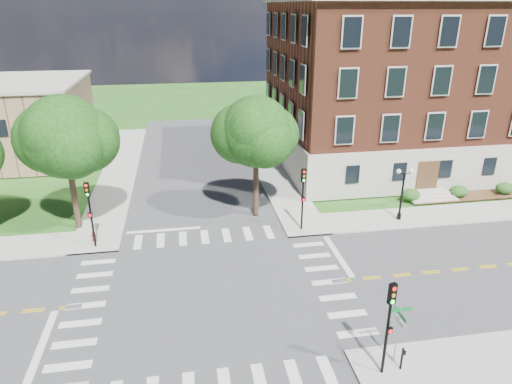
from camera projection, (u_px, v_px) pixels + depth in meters
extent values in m
plane|color=#265117|center=(212.00, 293.00, 26.99)|extent=(160.00, 160.00, 0.00)
cube|color=#3D3D3F|center=(212.00, 293.00, 26.98)|extent=(90.00, 12.00, 0.01)
cube|color=#3D3D3F|center=(212.00, 293.00, 26.98)|extent=(12.00, 90.00, 0.01)
cube|color=#9E9B93|center=(484.00, 212.00, 37.55)|extent=(34.00, 3.50, 0.12)
cube|color=#9E9B93|center=(268.00, 163.00, 49.14)|extent=(3.50, 34.00, 0.12)
cube|color=#9E9B93|center=(120.00, 171.00, 46.77)|extent=(3.50, 34.00, 0.12)
cube|color=silver|center=(338.00, 256.00, 31.07)|extent=(0.40, 5.50, 0.00)
cube|color=#A9A295|center=(415.00, 139.00, 49.89)|extent=(30.00, 20.00, 4.20)
cube|color=brown|center=(426.00, 64.00, 46.85)|extent=(29.55, 19.70, 11.80)
cube|color=#472D19|center=(427.00, 176.00, 40.26)|extent=(2.00, 0.10, 2.80)
cylinder|color=#2F1E17|center=(75.00, 202.00, 34.07)|extent=(0.44, 0.44, 4.12)
sphere|color=#0E340F|center=(65.00, 137.00, 32.16)|extent=(5.96, 5.96, 5.96)
cylinder|color=#2F1E17|center=(256.00, 190.00, 36.20)|extent=(0.44, 0.44, 4.14)
sphere|color=#0E340F|center=(256.00, 132.00, 34.38)|extent=(5.46, 5.46, 5.46)
cylinder|color=black|center=(386.00, 339.00, 20.33)|extent=(0.14, 0.14, 3.80)
cube|color=black|center=(392.00, 294.00, 19.42)|extent=(0.37, 0.30, 1.00)
cylinder|color=red|center=(394.00, 289.00, 19.17)|extent=(0.19, 0.10, 0.18)
cylinder|color=orange|center=(394.00, 296.00, 19.30)|extent=(0.19, 0.10, 0.18)
cylinder|color=#19E533|center=(393.00, 302.00, 19.42)|extent=(0.19, 0.10, 0.18)
cube|color=black|center=(389.00, 331.00, 19.93)|extent=(0.32, 0.20, 0.30)
cylinder|color=black|center=(302.00, 206.00, 33.83)|extent=(0.14, 0.14, 3.80)
cube|color=black|center=(304.00, 176.00, 32.92)|extent=(0.37, 0.30, 1.00)
cylinder|color=red|center=(304.00, 172.00, 32.67)|extent=(0.19, 0.10, 0.18)
cylinder|color=orange|center=(304.00, 176.00, 32.80)|extent=(0.19, 0.10, 0.18)
cylinder|color=#19E533|center=(304.00, 180.00, 32.92)|extent=(0.19, 0.10, 0.18)
cube|color=black|center=(303.00, 199.00, 33.43)|extent=(0.32, 0.20, 0.30)
cylinder|color=black|center=(92.00, 222.00, 31.35)|extent=(0.14, 0.14, 3.80)
cube|color=black|center=(87.00, 189.00, 30.44)|extent=(0.35, 0.27, 1.00)
cylinder|color=red|center=(86.00, 185.00, 30.19)|extent=(0.19, 0.08, 0.18)
cylinder|color=orange|center=(87.00, 190.00, 30.32)|extent=(0.19, 0.08, 0.18)
cylinder|color=#19E533|center=(87.00, 195.00, 30.45)|extent=(0.19, 0.08, 0.18)
cube|color=black|center=(90.00, 215.00, 30.96)|extent=(0.32, 0.17, 0.30)
cylinder|color=black|center=(399.00, 216.00, 36.02)|extent=(0.32, 0.32, 0.50)
cylinder|color=black|center=(401.00, 197.00, 35.39)|extent=(0.16, 0.16, 3.80)
cube|color=black|center=(405.00, 173.00, 34.65)|extent=(1.00, 0.06, 0.06)
sphere|color=white|center=(399.00, 171.00, 34.50)|extent=(0.36, 0.36, 0.36)
sphere|color=white|center=(411.00, 171.00, 34.65)|extent=(0.36, 0.36, 0.36)
cylinder|color=gray|center=(397.00, 336.00, 21.05)|extent=(0.07, 0.07, 3.10)
cube|color=#0D692D|center=(401.00, 310.00, 20.50)|extent=(1.10, 0.03, 0.20)
cube|color=#0D692D|center=(400.00, 314.00, 20.60)|extent=(0.03, 1.10, 0.20)
cube|color=silver|center=(400.00, 322.00, 20.77)|extent=(0.03, 0.75, 0.25)
cylinder|color=black|center=(402.00, 359.00, 21.00)|extent=(0.10, 0.10, 1.20)
cube|color=black|center=(404.00, 353.00, 20.72)|extent=(0.14, 0.08, 0.22)
cylinder|color=#A1100C|center=(94.00, 240.00, 32.74)|extent=(0.32, 0.32, 0.10)
cylinder|color=#A1100C|center=(94.00, 237.00, 32.65)|extent=(0.22, 0.22, 0.60)
sphere|color=#A1100C|center=(93.00, 233.00, 32.52)|extent=(0.24, 0.24, 0.24)
cylinder|color=#A1100C|center=(94.00, 236.00, 32.62)|extent=(0.35, 0.12, 0.12)
cylinder|color=#A1100C|center=(94.00, 236.00, 32.62)|extent=(0.12, 0.35, 0.12)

